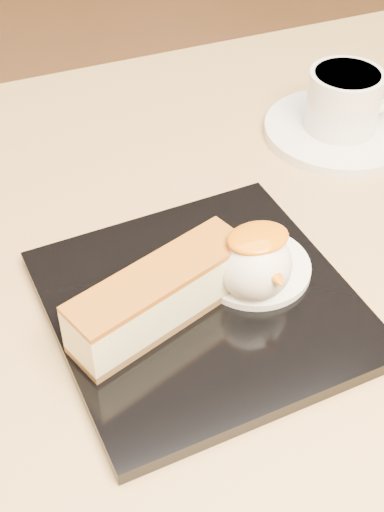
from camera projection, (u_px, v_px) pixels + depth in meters
name	position (u px, v px, depth m)	size (l,w,h in m)	color
table	(240.00, 409.00, 0.66)	(0.80, 0.80, 0.72)	black
dessert_plate	(202.00, 305.00, 0.54)	(0.22, 0.22, 0.01)	black
cheesecake	(160.00, 296.00, 0.51)	(0.15, 0.08, 0.05)	brown
cream_smear	(253.00, 267.00, 0.56)	(0.09, 0.09, 0.01)	white
ice_cream_scoop	(255.00, 264.00, 0.53)	(0.06, 0.06, 0.06)	white
mango_sauce	(258.00, 238.00, 0.51)	(0.05, 0.04, 0.01)	orange
mint_sprig	(207.00, 253.00, 0.56)	(0.03, 0.02, 0.00)	#328A2D
saucer	(339.00, 130.00, 0.72)	(0.15, 0.15, 0.01)	white
coffee_cup	(345.00, 99.00, 0.69)	(0.10, 0.07, 0.06)	white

